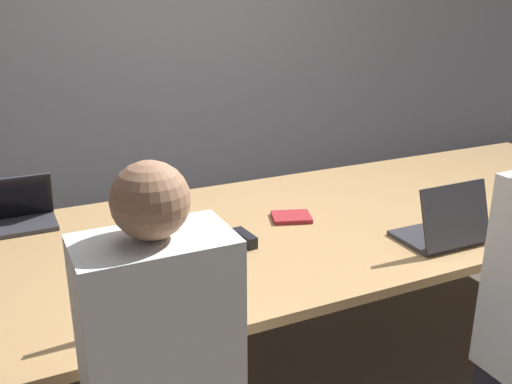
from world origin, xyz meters
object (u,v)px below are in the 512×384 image
laptop_near_midright (445,226)px  stapler (245,238)px  laptop_near_left (146,294)px  cup_near_midright (476,220)px  laptop_far_left (18,212)px

laptop_near_midright → stapler: laptop_near_midright is taller
laptop_near_left → cup_near_midright: 1.55m
laptop_near_left → laptop_near_midright: bearing=-179.8°
laptop_near_left → laptop_far_left: 1.06m
laptop_far_left → cup_near_midright: bearing=-26.6°
laptop_near_left → laptop_far_left: laptop_near_left is taller
stapler → cup_near_midright: bearing=-21.4°
laptop_near_midright → cup_near_midright: (0.24, 0.06, -0.04)m
laptop_near_midright → stapler: (-0.77, 0.37, -0.05)m
laptop_near_left → laptop_far_left: size_ratio=1.02×
laptop_near_midright → laptop_far_left: 1.92m
cup_near_midright → stapler: 1.06m
cup_near_midright → laptop_far_left: 2.10m
stapler → laptop_far_left: bearing=138.8°
laptop_near_midright → cup_near_midright: size_ratio=3.98×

